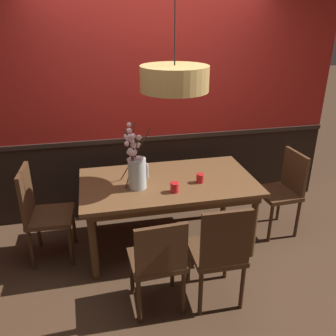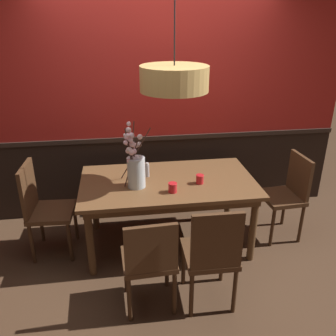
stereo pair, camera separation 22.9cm
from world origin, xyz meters
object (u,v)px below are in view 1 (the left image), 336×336
object	(u,v)px
chair_far_side_left	(131,165)
chair_near_side_right	(219,250)
vase_with_blossoms	(136,168)
chair_near_side_left	(158,260)
pendant_lamp	(175,78)
dining_table	(168,188)
candle_holder_nearer_edge	(200,178)
chair_head_east_end	(284,188)
condiment_bottle	(147,171)
candle_holder_nearer_center	(175,187)
chair_head_west_end	(41,210)

from	to	relation	value
chair_far_side_left	chair_near_side_right	xyz separation A→B (m)	(0.49, -1.82, -0.02)
chair_near_side_right	vase_with_blossoms	bearing A→B (deg)	122.72
chair_near_side_left	pendant_lamp	world-z (taller)	pendant_lamp
dining_table	vase_with_blossoms	xyz separation A→B (m)	(-0.32, -0.08, 0.27)
chair_far_side_left	chair_near_side_right	bearing A→B (deg)	-75.03
candle_holder_nearer_edge	pendant_lamp	bearing A→B (deg)	164.97
chair_head_east_end	chair_far_side_left	bearing A→B (deg)	149.08
chair_head_east_end	dining_table	bearing A→B (deg)	179.26
chair_near_side_left	pendant_lamp	xyz separation A→B (m)	(0.32, 0.85, 1.23)
condiment_bottle	chair_near_side_right	bearing A→B (deg)	-68.39
chair_near_side_left	candle_holder_nearer_center	bearing A→B (deg)	66.35
candle_holder_nearer_center	condiment_bottle	xyz separation A→B (m)	(-0.20, 0.37, 0.02)
chair_far_side_left	chair_head_east_end	bearing A→B (deg)	-30.92
chair_head_west_end	candle_holder_nearer_edge	xyz separation A→B (m)	(1.52, -0.14, 0.25)
condiment_bottle	dining_table	bearing A→B (deg)	-32.20
chair_head_east_end	candle_holder_nearer_edge	bearing A→B (deg)	-174.74
dining_table	chair_head_west_end	xyz separation A→B (m)	(-1.23, 0.03, -0.12)
chair_head_west_end	pendant_lamp	xyz separation A→B (m)	(1.28, -0.07, 1.19)
vase_with_blossoms	candle_holder_nearer_center	size ratio (longest dim) A/B	6.69
chair_far_side_left	condiment_bottle	bearing A→B (deg)	-84.37
chair_head_west_end	chair_far_side_left	bearing A→B (deg)	42.51
candle_holder_nearer_center	candle_holder_nearer_edge	xyz separation A→B (m)	(0.29, 0.14, -0.00)
chair_near_side_right	candle_holder_nearer_edge	world-z (taller)	chair_near_side_right
chair_far_side_left	chair_near_side_left	bearing A→B (deg)	-90.03
dining_table	chair_head_east_end	size ratio (longest dim) A/B	1.86
chair_far_side_left	pendant_lamp	xyz separation A→B (m)	(0.32, -0.95, 1.18)
chair_near_side_right	pendant_lamp	bearing A→B (deg)	100.87
candle_holder_nearer_edge	vase_with_blossoms	bearing A→B (deg)	177.29
chair_head_west_end	candle_holder_nearer_edge	distance (m)	1.55
chair_near_side_right	condiment_bottle	size ratio (longest dim) A/B	6.35
chair_head_east_end	condiment_bottle	xyz separation A→B (m)	(-1.47, 0.14, 0.28)
chair_head_west_end	chair_far_side_left	distance (m)	1.30
chair_far_side_left	candle_holder_nearer_center	bearing A→B (deg)	-76.54
chair_far_side_left	vase_with_blossoms	distance (m)	1.06
chair_head_west_end	candle_holder_nearer_center	world-z (taller)	chair_head_west_end
chair_near_side_right	candle_holder_nearer_center	size ratio (longest dim) A/B	10.22
chair_head_west_end	candle_holder_nearer_edge	world-z (taller)	chair_head_west_end
vase_with_blossoms	pendant_lamp	xyz separation A→B (m)	(0.37, 0.04, 0.80)
condiment_bottle	pendant_lamp	bearing A→B (deg)	-33.83
dining_table	chair_head_west_end	distance (m)	1.23
chair_head_east_end	pendant_lamp	distance (m)	1.72
chair_near_side_right	dining_table	bearing A→B (deg)	103.34
vase_with_blossoms	pendant_lamp	size ratio (longest dim) A/B	0.47
chair_head_east_end	chair_near_side_right	size ratio (longest dim) A/B	0.97
chair_far_side_left	dining_table	bearing A→B (deg)	-73.43
dining_table	vase_with_blossoms	bearing A→B (deg)	-166.35
pendant_lamp	chair_near_side_right	bearing A→B (deg)	-79.13
dining_table	chair_far_side_left	world-z (taller)	chair_far_side_left
chair_near_side_left	pendant_lamp	bearing A→B (deg)	69.25
vase_with_blossoms	chair_near_side_right	bearing A→B (deg)	-57.28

